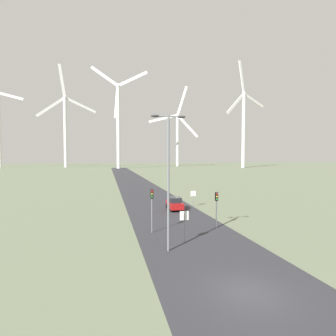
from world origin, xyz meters
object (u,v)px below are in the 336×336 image
at_px(stop_sign_far, 193,196).
at_px(wind_turbine_center, 118,118).
at_px(wind_turbine_left, 65,124).
at_px(wind_turbine_far_right, 244,122).
at_px(stop_sign_near, 184,221).
at_px(traffic_light_post_near_left, 152,201).
at_px(car_approaching, 175,203).
at_px(traffic_light_post_near_right, 217,202).
at_px(wind_turbine_right, 177,133).
at_px(streetlamp, 168,168).

relative_size(stop_sign_far, wind_turbine_center, 0.04).
relative_size(wind_turbine_left, wind_turbine_far_right, 1.00).
relative_size(stop_sign_near, traffic_light_post_near_left, 0.65).
distance_m(traffic_light_post_near_left, car_approaching, 11.72).
bearing_deg(traffic_light_post_near_left, traffic_light_post_near_right, 0.76).
bearing_deg(wind_turbine_left, stop_sign_near, -78.68).
distance_m(car_approaching, wind_turbine_right, 174.28).
height_order(traffic_light_post_near_right, wind_turbine_far_right, wind_turbine_far_right).
relative_size(traffic_light_post_near_left, wind_turbine_far_right, 0.06).
bearing_deg(traffic_light_post_near_left, stop_sign_far, 55.23).
bearing_deg(wind_turbine_left, wind_turbine_center, -37.61).
height_order(traffic_light_post_near_left, wind_turbine_right, wind_turbine_right).
bearing_deg(wind_turbine_far_right, stop_sign_far, -121.91).
distance_m(car_approaching, wind_turbine_left, 168.15).
height_order(stop_sign_near, wind_turbine_left, wind_turbine_left).
xyz_separation_m(streetlamp, traffic_light_post_near_right, (6.46, 5.33, -3.87)).
relative_size(wind_turbine_left, wind_turbine_center, 1.11).
bearing_deg(streetlamp, stop_sign_far, 65.43).
height_order(streetlamp, stop_sign_near, streetlamp).
distance_m(traffic_light_post_near_left, wind_turbine_far_right, 164.92).
xyz_separation_m(traffic_light_post_near_right, wind_turbine_right, (43.63, 176.60, 23.27)).
distance_m(traffic_light_post_near_left, wind_turbine_center, 146.88).
xyz_separation_m(wind_turbine_left, wind_turbine_right, (83.32, 5.19, -4.44)).
relative_size(streetlamp, stop_sign_near, 3.85).
bearing_deg(traffic_light_post_near_right, wind_turbine_left, 103.04).
xyz_separation_m(stop_sign_far, wind_turbine_far_right, (78.22, 125.64, 29.32)).
height_order(stop_sign_far, wind_turbine_right, wind_turbine_right).
distance_m(traffic_light_post_near_right, wind_turbine_right, 183.39).
distance_m(car_approaching, wind_turbine_center, 137.22).
distance_m(wind_turbine_left, wind_turbine_far_right, 124.05).
relative_size(traffic_light_post_near_right, wind_turbine_center, 0.06).
bearing_deg(traffic_light_post_near_right, wind_turbine_center, 91.62).
xyz_separation_m(traffic_light_post_near_left, wind_turbine_far_right, (86.53, 137.61, 27.83)).
height_order(car_approaching, wind_turbine_left, wind_turbine_left).
xyz_separation_m(traffic_light_post_near_right, car_approaching, (-1.88, 10.26, -1.88)).
xyz_separation_m(car_approaching, wind_turbine_far_right, (81.52, 127.26, 30.08)).
bearing_deg(stop_sign_far, traffic_light_post_near_left, -124.77).
xyz_separation_m(streetlamp, wind_turbine_left, (-33.23, 176.74, 23.85)).
distance_m(car_approaching, wind_turbine_far_right, 154.10).
bearing_deg(streetlamp, wind_turbine_center, 89.08).
relative_size(stop_sign_near, wind_turbine_far_right, 0.04).
height_order(stop_sign_far, car_approaching, stop_sign_far).
bearing_deg(stop_sign_near, car_approaching, 78.78).
bearing_deg(stop_sign_near, wind_turbine_left, 101.32).
xyz_separation_m(traffic_light_post_near_right, wind_turbine_left, (-39.69, 171.41, 27.71)).
relative_size(stop_sign_far, traffic_light_post_near_left, 0.55).
xyz_separation_m(stop_sign_far, wind_turbine_right, (42.22, 164.71, 24.40)).
distance_m(streetlamp, traffic_light_post_near_left, 6.32).
bearing_deg(stop_sign_far, wind_turbine_right, 75.62).
bearing_deg(car_approaching, stop_sign_far, 26.26).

